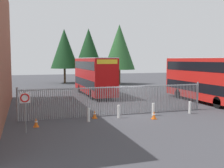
{
  "coord_description": "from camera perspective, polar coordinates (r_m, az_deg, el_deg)",
  "views": [
    {
      "loc": [
        -7.63,
        -19.41,
        4.23
      ],
      "look_at": [
        0.0,
        4.0,
        2.0
      ],
      "focal_mm": 43.71,
      "sensor_mm": 36.0,
      "label": 1
    }
  ],
  "objects": [
    {
      "name": "tree_tall_back",
      "position": [
        48.48,
        -4.9,
        7.51
      ],
      "size": [
        4.77,
        4.77,
        9.64
      ],
      "color": "#4C3823",
      "rests_on": "ground"
    },
    {
      "name": "tree_mid_row",
      "position": [
        46.43,
        1.56,
        7.73
      ],
      "size": [
        5.29,
        5.29,
        10.09
      ],
      "color": "#4C3823",
      "rests_on": "ground"
    },
    {
      "name": "double_decker_bus_behind_fence_left",
      "position": [
        32.27,
        -3.8,
        1.95
      ],
      "size": [
        2.54,
        10.81,
        4.42
      ],
      "color": "#B70C0C",
      "rests_on": "ground"
    },
    {
      "name": "bollard_center_front",
      "position": [
        19.75,
        1.41,
        -5.79
      ],
      "size": [
        0.2,
        0.2,
        0.95
      ],
      "primitive_type": "cylinder",
      "color": "silver",
      "rests_on": "ground"
    },
    {
      "name": "tree_short_side",
      "position": [
        49.15,
        -9.94,
        7.3
      ],
      "size": [
        4.86,
        4.86,
        9.6
      ],
      "color": "#4C3823",
      "rests_on": "ground"
    },
    {
      "name": "double_decker_bus_near_gate",
      "position": [
        28.42,
        18.88,
        1.25
      ],
      "size": [
        2.54,
        10.81,
        4.42
      ],
      "color": "red",
      "rests_on": "ground"
    },
    {
      "name": "bollard_near_right",
      "position": [
        20.82,
        8.61,
        -5.27
      ],
      "size": [
        0.2,
        0.2,
        0.95
      ],
      "primitive_type": "cylinder",
      "color": "silver",
      "rests_on": "ground"
    },
    {
      "name": "speed_limit_sign_post",
      "position": [
        16.31,
        -17.74,
        -3.73
      ],
      "size": [
        0.6,
        0.14,
        2.4
      ],
      "color": "slate",
      "rests_on": "ground"
    },
    {
      "name": "bollard_far_right",
      "position": [
        22.23,
        15.97,
        -4.75
      ],
      "size": [
        0.2,
        0.2,
        0.95
      ],
      "primitive_type": "cylinder",
      "color": "silver",
      "rests_on": "ground"
    },
    {
      "name": "palisade_fence",
      "position": [
        20.77,
        1.08,
        -3.27
      ],
      "size": [
        14.5,
        0.14,
        2.35
      ],
      "color": "gray",
      "rests_on": "ground"
    },
    {
      "name": "traffic_cone_mid_forecourt",
      "position": [
        19.74,
        -3.65,
        -6.35
      ],
      "size": [
        0.34,
        0.34,
        0.59
      ],
      "color": "orange",
      "rests_on": "ground"
    },
    {
      "name": "ground_plane",
      "position": [
        28.77,
        -2.47,
        -3.29
      ],
      "size": [
        100.0,
        100.0,
        0.0
      ],
      "primitive_type": "plane",
      "color": "#3D3D42"
    },
    {
      "name": "traffic_cone_by_gate",
      "position": [
        19.68,
        8.77,
        -6.44
      ],
      "size": [
        0.34,
        0.34,
        0.59
      ],
      "color": "orange",
      "rests_on": "ground"
    },
    {
      "name": "bollard_near_left",
      "position": [
        18.65,
        -4.92,
        -6.46
      ],
      "size": [
        0.2,
        0.2,
        0.95
      ],
      "primitive_type": "cylinder",
      "color": "silver",
      "rests_on": "ground"
    },
    {
      "name": "traffic_cone_near_kerb",
      "position": [
        17.9,
        -15.6,
        -7.73
      ],
      "size": [
        0.34,
        0.34,
        0.59
      ],
      "color": "orange",
      "rests_on": "ground"
    }
  ]
}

